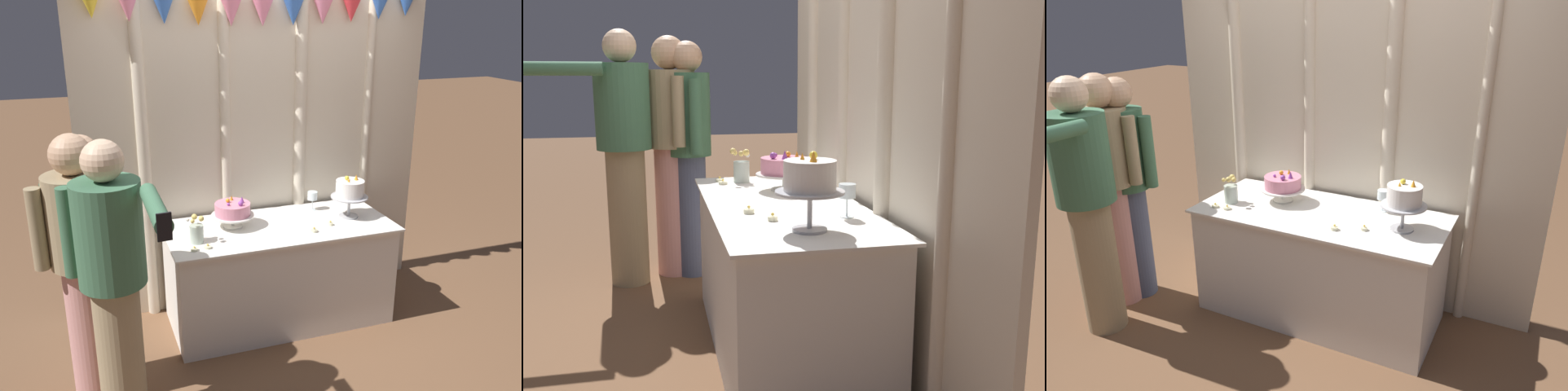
% 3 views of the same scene
% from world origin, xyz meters
% --- Properties ---
extents(ground_plane, '(24.00, 24.00, 0.00)m').
position_xyz_m(ground_plane, '(0.00, 0.00, 0.00)').
color(ground_plane, brown).
extents(draped_curtain, '(2.73, 0.16, 2.71)m').
position_xyz_m(draped_curtain, '(-0.01, 0.52, 1.46)').
color(draped_curtain, beige).
rests_on(draped_curtain, ground_plane).
extents(cake_table, '(1.67, 0.74, 0.77)m').
position_xyz_m(cake_table, '(0.00, 0.10, 0.39)').
color(cake_table, white).
rests_on(cake_table, ground_plane).
extents(cake_display_nearleft, '(0.31, 0.31, 0.23)m').
position_xyz_m(cake_display_nearleft, '(-0.33, 0.18, 0.90)').
color(cake_display_nearleft, silver).
rests_on(cake_display_nearleft, cake_table).
extents(cake_display_nearright, '(0.28, 0.28, 0.33)m').
position_xyz_m(cake_display_nearright, '(0.56, 0.09, 0.99)').
color(cake_display_nearright, '#B2B2B7').
rests_on(cake_display_nearright, cake_table).
extents(wine_glass, '(0.08, 0.08, 0.15)m').
position_xyz_m(wine_glass, '(0.36, 0.31, 0.89)').
color(wine_glass, silver).
rests_on(wine_glass, cake_table).
extents(flower_vase, '(0.11, 0.13, 0.21)m').
position_xyz_m(flower_vase, '(-0.64, -0.01, 0.85)').
color(flower_vase, '#B2C1B2').
rests_on(flower_vase, cake_table).
extents(tealight_far_left, '(0.05, 0.05, 0.03)m').
position_xyz_m(tealight_far_left, '(-0.68, -0.13, 0.78)').
color(tealight_far_left, beige).
rests_on(tealight_far_left, cake_table).
extents(tealight_near_left, '(0.05, 0.05, 0.03)m').
position_xyz_m(tealight_near_left, '(-0.59, -0.13, 0.78)').
color(tealight_near_left, beige).
rests_on(tealight_near_left, cake_table).
extents(tealight_near_right, '(0.05, 0.05, 0.04)m').
position_xyz_m(tealight_near_right, '(0.19, -0.10, 0.79)').
color(tealight_near_right, beige).
rests_on(tealight_near_right, cake_table).
extents(tealight_far_right, '(0.04, 0.04, 0.04)m').
position_xyz_m(tealight_far_right, '(0.36, -0.02, 0.79)').
color(tealight_far_right, beige).
rests_on(tealight_far_right, cake_table).
extents(guest_man_dark_suit, '(0.46, 0.35, 1.63)m').
position_xyz_m(guest_man_dark_suit, '(-1.33, -0.27, 0.91)').
color(guest_man_dark_suit, '#4C5675').
rests_on(guest_man_dark_suit, ground_plane).
extents(guest_man_pink_jacket, '(0.50, 0.41, 1.67)m').
position_xyz_m(guest_man_pink_jacket, '(-1.38, -0.39, 0.91)').
color(guest_man_pink_jacket, '#D6938E').
rests_on(guest_man_pink_jacket, ground_plane).
extents(guest_girl_blue_dress, '(0.48, 0.83, 1.69)m').
position_xyz_m(guest_girl_blue_dress, '(-1.23, -0.70, 0.93)').
color(guest_girl_blue_dress, '#9E8966').
rests_on(guest_girl_blue_dress, ground_plane).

